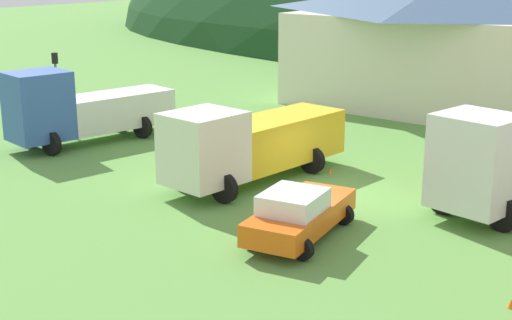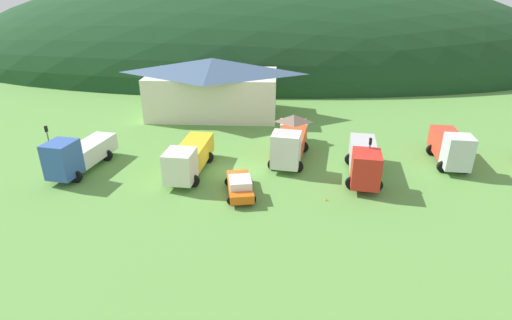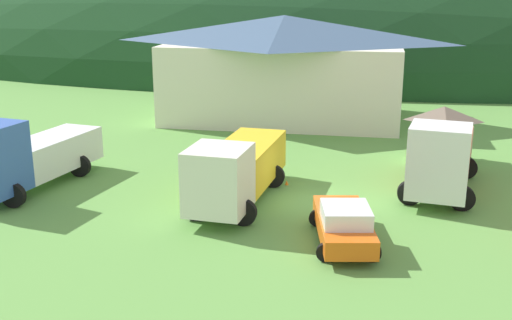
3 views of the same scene
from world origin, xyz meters
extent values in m
plane|color=#5B9342|center=(0.00, 0.00, 0.00)|extent=(200.00, 200.00, 0.00)
ellipsoid|color=#193D1E|center=(0.00, 55.47, 0.00)|extent=(128.69, 60.00, 37.01)
cube|color=silver|center=(-3.73, 17.58, 2.70)|extent=(16.11, 9.50, 5.40)
pyramid|color=#3D5675|center=(-3.73, 17.58, 6.34)|extent=(17.40, 10.26, 1.89)
cube|color=beige|center=(6.36, 7.87, 1.15)|extent=(2.82, 2.40, 2.29)
pyramid|color=#6B5B4C|center=(6.36, 7.87, 2.69)|extent=(3.05, 2.59, 0.80)
cube|color=#3356AD|center=(-13.68, -2.80, 2.10)|extent=(2.63, 2.91, 3.10)
cube|color=black|center=(-13.70, -2.93, 2.78)|extent=(1.53, 2.23, 0.99)
cube|color=silver|center=(-12.99, 1.16, 1.37)|extent=(3.13, 5.77, 1.64)
cylinder|color=black|center=(-12.73, -2.97, 0.55)|extent=(1.10, 0.30, 1.10)
cylinder|color=black|center=(-14.63, -2.64, 0.55)|extent=(1.10, 0.30, 1.10)
cylinder|color=black|center=(-11.90, 1.80, 0.55)|extent=(1.10, 0.30, 1.10)
cylinder|color=black|center=(-13.80, 2.13, 0.55)|extent=(1.10, 0.30, 1.10)
cube|color=silver|center=(-3.44, -3.11, 1.87)|extent=(2.57, 2.83, 2.63)
cube|color=black|center=(-3.45, -3.24, 2.44)|extent=(1.44, 2.21, 0.84)
cube|color=gold|center=(-3.09, 1.08, 1.46)|extent=(2.83, 5.95, 1.83)
cylinder|color=black|center=(-2.41, -3.19, 0.55)|extent=(1.10, 0.30, 1.10)
cylinder|color=black|center=(-4.47, -3.02, 0.55)|extent=(1.10, 0.30, 1.10)
cylinder|color=black|center=(-1.99, 1.86, 0.55)|extent=(1.10, 0.30, 1.10)
cylinder|color=black|center=(-4.04, 2.03, 0.55)|extent=(1.10, 0.30, 1.10)
cube|color=white|center=(5.43, 0.37, 2.12)|extent=(2.85, 2.68, 3.13)
cube|color=black|center=(5.41, 0.26, 2.80)|extent=(1.62, 2.04, 1.00)
cube|color=#E04C23|center=(6.07, 4.34, 1.43)|extent=(3.40, 6.06, 1.75)
cylinder|color=black|center=(6.52, 0.20, 0.55)|extent=(1.10, 0.30, 1.10)
cylinder|color=black|center=(4.34, 0.55, 0.55)|extent=(1.10, 0.30, 1.10)
cylinder|color=black|center=(7.30, 5.01, 0.55)|extent=(1.10, 0.30, 1.10)
cylinder|color=black|center=(5.12, 5.37, 0.55)|extent=(1.10, 0.30, 1.10)
cube|color=red|center=(11.93, -2.98, 1.95)|extent=(2.63, 3.09, 2.81)
cube|color=black|center=(11.92, -3.12, 2.57)|extent=(1.51, 2.39, 0.90)
cube|color=#B2B2B7|center=(12.51, 1.19, 1.55)|extent=(3.01, 5.87, 2.00)
cylinder|color=black|center=(12.91, -3.12, 0.55)|extent=(1.10, 0.30, 1.10)
cylinder|color=black|center=(10.96, -2.85, 0.55)|extent=(1.10, 0.30, 1.10)
cylinder|color=black|center=(13.60, 1.89, 0.55)|extent=(1.10, 0.30, 1.10)
cylinder|color=black|center=(11.65, 2.16, 0.55)|extent=(1.10, 0.30, 1.10)
cube|color=silver|center=(20.78, 0.82, 2.06)|extent=(2.42, 2.41, 3.01)
cube|color=black|center=(20.77, 0.71, 2.72)|extent=(1.35, 1.87, 0.96)
cube|color=red|center=(21.09, 4.20, 1.63)|extent=(2.63, 4.77, 2.15)
cylinder|color=black|center=(21.73, 0.73, 0.55)|extent=(1.10, 0.30, 1.10)
cylinder|color=black|center=(19.82, 0.90, 0.55)|extent=(1.10, 0.30, 1.10)
cylinder|color=black|center=(22.11, 4.79, 0.55)|extent=(1.10, 0.30, 1.10)
cylinder|color=black|center=(20.20, 4.97, 0.55)|extent=(1.10, 0.30, 1.10)
cube|color=#E55D14|center=(1.64, -4.22, 0.69)|extent=(2.71, 5.16, 0.70)
cube|color=silver|center=(1.75, -4.80, 1.35)|extent=(2.04, 2.24, 0.62)
cylinder|color=black|center=(2.74, -5.72, 0.34)|extent=(0.68, 0.24, 0.68)
cylinder|color=black|center=(1.14, -6.01, 0.34)|extent=(0.68, 0.24, 0.68)
cylinder|color=black|center=(2.15, -2.44, 0.34)|extent=(0.68, 0.24, 0.68)
cylinder|color=black|center=(0.55, -2.73, 0.34)|extent=(0.68, 0.24, 0.68)
cylinder|color=#4C4C51|center=(-16.53, 0.38, 1.70)|extent=(0.12, 0.12, 3.41)
cube|color=black|center=(-16.53, 0.38, 3.68)|extent=(0.20, 0.24, 0.55)
sphere|color=green|center=(-16.53, 0.51, 3.68)|extent=(0.14, 0.14, 0.14)
cylinder|color=#4C4C51|center=(12.31, -1.89, 1.84)|extent=(0.12, 0.12, 3.68)
cube|color=black|center=(12.31, -1.89, 3.96)|extent=(0.20, 0.24, 0.55)
sphere|color=yellow|center=(12.31, -1.76, 3.96)|extent=(0.14, 0.14, 0.14)
cone|color=orange|center=(-1.39, 2.32, 0.00)|extent=(0.36, 0.36, 0.46)
cone|color=orange|center=(8.63, -4.98, 0.00)|extent=(0.36, 0.36, 0.48)
camera|label=1|loc=(13.84, -22.16, 8.59)|focal=51.12mm
camera|label=2|loc=(4.58, -33.25, 15.91)|focal=28.19mm
camera|label=3|loc=(2.43, -26.53, 9.58)|focal=44.07mm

